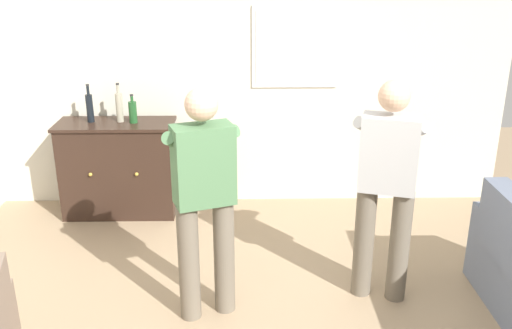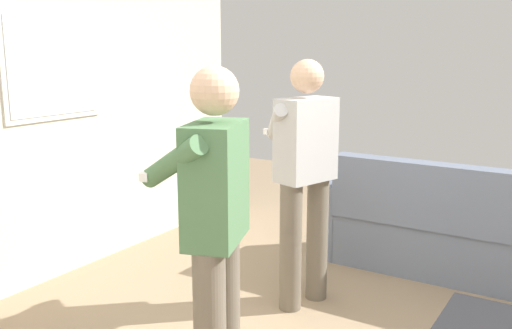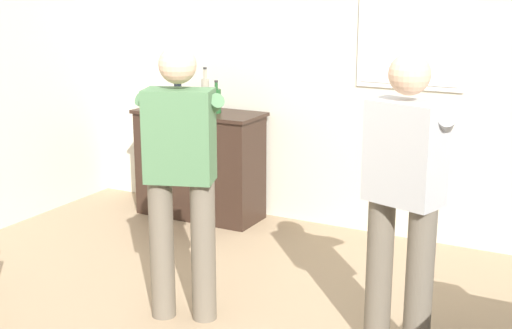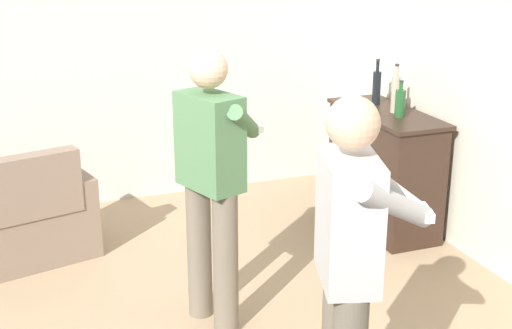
# 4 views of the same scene
# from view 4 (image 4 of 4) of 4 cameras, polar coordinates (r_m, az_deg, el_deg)

# --- Properties ---
(wall_side_left) EXTENTS (0.12, 5.20, 2.80)m
(wall_side_left) POSITION_cam_4_polar(r_m,az_deg,el_deg) (6.14, -15.43, 9.29)
(wall_side_left) COLOR beige
(wall_side_left) RESTS_ON ground
(armchair) EXTENTS (0.84, 1.01, 0.85)m
(armchair) POSITION_cam_4_polar(r_m,az_deg,el_deg) (5.42, -17.77, -4.33)
(armchair) COLOR #7F6B5B
(armchair) RESTS_ON ground
(sideboard_cabinet) EXTENTS (1.13, 0.49, 0.95)m
(sideboard_cabinet) POSITION_cam_4_polar(r_m,az_deg,el_deg) (5.78, 10.18, -0.33)
(sideboard_cabinet) COLOR black
(sideboard_cabinet) RESTS_ON ground
(bottle_wine_green) EXTENTS (0.07, 0.07, 0.38)m
(bottle_wine_green) POSITION_cam_4_polar(r_m,az_deg,el_deg) (5.59, 11.10, 5.62)
(bottle_wine_green) COLOR gray
(bottle_wine_green) RESTS_ON sideboard_cabinet
(bottle_liquor_amber) EXTENTS (0.07, 0.07, 0.37)m
(bottle_liquor_amber) POSITION_cam_4_polar(r_m,az_deg,el_deg) (5.83, 9.62, 6.16)
(bottle_liquor_amber) COLOR black
(bottle_liquor_amber) RESTS_ON sideboard_cabinet
(bottle_spirits_clear) EXTENTS (0.08, 0.08, 0.28)m
(bottle_spirits_clear) POSITION_cam_4_polar(r_m,az_deg,el_deg) (5.47, 11.46, 4.87)
(bottle_spirits_clear) COLOR #1E4C23
(bottle_spirits_clear) RESTS_ON sideboard_cabinet
(person_standing_left) EXTENTS (0.53, 0.52, 1.68)m
(person_standing_left) POSITION_cam_4_polar(r_m,az_deg,el_deg) (4.11, -3.53, -1.04)
(person_standing_left) COLOR #6B6051
(person_standing_left) RESTS_ON ground
(person_standing_right) EXTENTS (0.53, 0.52, 1.68)m
(person_standing_right) POSITION_cam_4_polar(r_m,az_deg,el_deg) (3.07, 7.47, -8.16)
(person_standing_right) COLOR #6B6051
(person_standing_right) RESTS_ON ground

